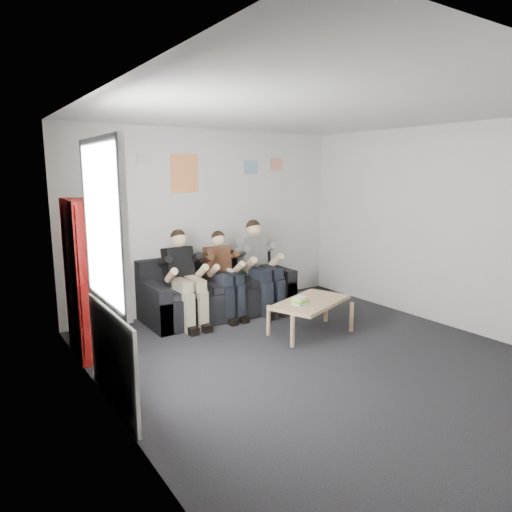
# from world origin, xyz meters

# --- Properties ---
(room_shell) EXTENTS (5.00, 5.00, 5.00)m
(room_shell) POSITION_xyz_m (0.00, 0.00, 1.35)
(room_shell) COLOR black
(room_shell) RESTS_ON ground
(sofa) EXTENTS (2.22, 0.91, 0.86)m
(sofa) POSITION_xyz_m (-0.11, 2.08, 0.31)
(sofa) COLOR black
(sofa) RESTS_ON ground
(bookshelf) EXTENTS (0.27, 0.80, 1.78)m
(bookshelf) POSITION_xyz_m (-2.09, 1.58, 0.89)
(bookshelf) COLOR maroon
(bookshelf) RESTS_ON ground
(coffee_table) EXTENTS (1.10, 0.60, 0.44)m
(coffee_table) POSITION_xyz_m (0.48, 0.66, 0.39)
(coffee_table) COLOR tan
(coffee_table) RESTS_ON ground
(game_cases) EXTENTS (0.26, 0.24, 0.06)m
(game_cases) POSITION_xyz_m (0.29, 0.65, 0.47)
(game_cases) COLOR white
(game_cases) RESTS_ON coffee_table
(person_left) EXTENTS (0.39, 0.84, 1.31)m
(person_left) POSITION_xyz_m (-0.72, 1.88, 0.65)
(person_left) COLOR black
(person_left) RESTS_ON sofa
(person_middle) EXTENTS (0.36, 0.77, 1.24)m
(person_middle) POSITION_xyz_m (-0.11, 1.88, 0.63)
(person_middle) COLOR #512E1B
(person_middle) RESTS_ON sofa
(person_right) EXTENTS (0.42, 0.90, 1.37)m
(person_right) POSITION_xyz_m (0.51, 1.88, 0.68)
(person_right) COLOR silver
(person_right) RESTS_ON sofa
(radiator) EXTENTS (0.10, 0.64, 0.60)m
(radiator) POSITION_xyz_m (-2.15, 0.20, 0.35)
(radiator) COLOR white
(radiator) RESTS_ON ground
(window) EXTENTS (0.05, 1.30, 2.36)m
(window) POSITION_xyz_m (-2.22, 0.20, 1.03)
(window) COLOR white
(window) RESTS_ON room_shell
(poster_large) EXTENTS (0.42, 0.01, 0.55)m
(poster_large) POSITION_xyz_m (-0.40, 2.49, 2.05)
(poster_large) COLOR #F0C454
(poster_large) RESTS_ON room_shell
(poster_blue) EXTENTS (0.25, 0.01, 0.20)m
(poster_blue) POSITION_xyz_m (0.75, 2.49, 2.15)
(poster_blue) COLOR #3A7EC8
(poster_blue) RESTS_ON room_shell
(poster_pink) EXTENTS (0.22, 0.01, 0.18)m
(poster_pink) POSITION_xyz_m (1.25, 2.49, 2.20)
(poster_pink) COLOR #E3469F
(poster_pink) RESTS_ON room_shell
(poster_sign) EXTENTS (0.20, 0.01, 0.14)m
(poster_sign) POSITION_xyz_m (-1.00, 2.49, 2.25)
(poster_sign) COLOR silver
(poster_sign) RESTS_ON room_shell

